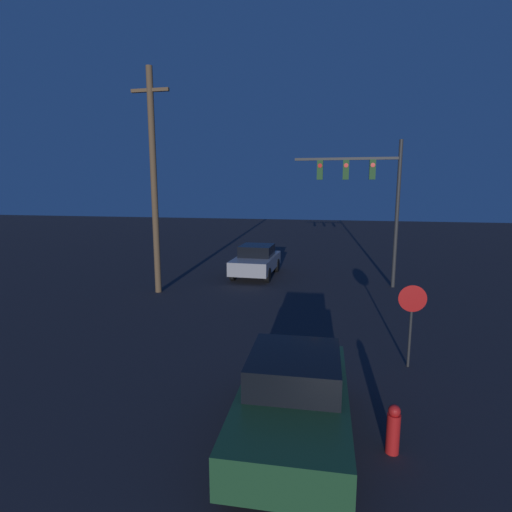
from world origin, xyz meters
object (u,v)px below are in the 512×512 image
at_px(fire_hydrant, 393,429).
at_px(traffic_signal_mast, 368,188).
at_px(stop_sign, 412,310).
at_px(car_near, 293,398).
at_px(utility_pole, 154,180).
at_px(car_far, 256,260).

bearing_deg(fire_hydrant, traffic_signal_mast, 88.85).
distance_m(traffic_signal_mast, stop_sign, 9.54).
relative_size(traffic_signal_mast, stop_sign, 3.06).
relative_size(car_near, utility_pole, 0.45).
xyz_separation_m(traffic_signal_mast, utility_pole, (-9.32, -3.11, 0.35)).
relative_size(car_far, traffic_signal_mast, 0.63).
distance_m(traffic_signal_mast, fire_hydrant, 13.43).
bearing_deg(car_near, fire_hydrant, 176.97).
bearing_deg(car_near, car_far, -77.43).
bearing_deg(traffic_signal_mast, fire_hydrant, -91.15).
xyz_separation_m(utility_pole, fire_hydrant, (9.06, -9.64, -4.58)).
distance_m(car_far, stop_sign, 11.91).
xyz_separation_m(car_far, stop_sign, (6.22, -10.13, 0.73)).
bearing_deg(car_far, utility_pole, 50.11).
xyz_separation_m(car_far, traffic_signal_mast, (5.61, -1.14, 3.85)).
height_order(traffic_signal_mast, stop_sign, traffic_signal_mast).
relative_size(car_far, stop_sign, 1.93).
relative_size(car_far, utility_pole, 0.44).
relative_size(stop_sign, fire_hydrant, 2.42).
xyz_separation_m(traffic_signal_mast, stop_sign, (0.62, -8.99, -3.12)).
distance_m(car_far, fire_hydrant, 14.89).
height_order(traffic_signal_mast, utility_pole, utility_pole).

